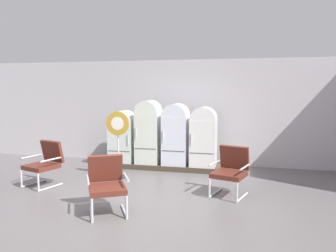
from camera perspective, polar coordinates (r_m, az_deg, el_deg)
ground at (r=6.07m, az=-8.05°, el=-13.83°), size 12.00×10.00×0.05m
back_wall at (r=9.22m, az=0.11°, el=2.56°), size 11.76×0.12×2.86m
display_plinth at (r=8.81m, az=-0.85°, el=-6.69°), size 3.51×0.95×0.13m
refrigerator_0 at (r=8.87m, az=-7.85°, el=-1.53°), size 0.64×0.63×1.36m
refrigerator_1 at (r=8.62m, az=-3.39°, el=-0.65°), size 0.61×0.65×1.64m
refrigerator_2 at (r=8.47m, az=1.37°, el=-1.07°), size 0.63×0.70×1.56m
refrigerator_3 at (r=8.34m, az=6.18°, el=-1.51°), size 0.64×0.66×1.49m
armchair_left at (r=7.57m, az=-20.54°, el=-5.82°), size 0.78×0.84×0.95m
armchair_right at (r=6.58m, az=10.82°, el=-7.35°), size 0.78×0.84×0.95m
armchair_center at (r=5.68m, az=-10.57°, el=-9.58°), size 0.85×0.89×0.95m
sign_stand at (r=7.69m, az=-8.66°, el=-2.80°), size 0.55×0.32×1.56m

